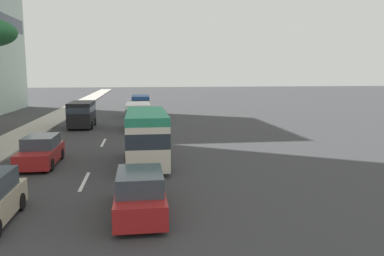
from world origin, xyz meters
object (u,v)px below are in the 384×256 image
van_fourth (140,105)px  car_fifth (41,151)px  van_second (138,114)px  car_sixth (140,194)px  van_lead (82,113)px  minibus_third (147,135)px

van_fourth → car_fifth: van_fourth is taller
van_second → car_sixth: size_ratio=1.10×
van_lead → car_fifth: van_lead is taller
van_second → minibus_third: bearing=-178.1°
van_lead → car_fifth: size_ratio=1.07×
minibus_third → car_fifth: (0.52, 5.81, -0.85)m
van_lead → minibus_third: 16.21m
van_lead → car_fifth: (-14.68, 0.18, -0.60)m
van_second → car_fifth: 13.81m
van_second → van_fourth: bearing=-1.5°
minibus_third → van_fourth: minibus_third is taller
van_second → car_fifth: van_second is taller
minibus_third → van_second: bearing=1.9°
van_second → minibus_third: (-13.23, -0.45, 0.27)m
car_sixth → van_fourth: bearing=-0.4°
van_second → car_sixth: (-21.05, -0.03, -0.58)m
car_sixth → van_lead: bearing=12.8°
car_sixth → minibus_third: bearing=-3.0°
car_fifth → car_sixth: (-8.33, -5.39, 0.01)m
van_second → minibus_third: size_ratio=0.74×
van_lead → van_second: size_ratio=0.99×
minibus_third → car_sixth: minibus_third is taller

